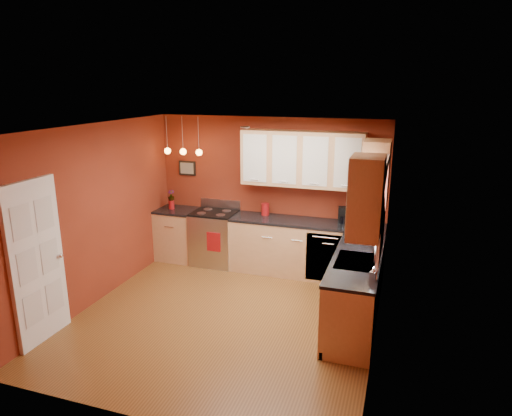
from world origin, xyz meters
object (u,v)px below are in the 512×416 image
(sink, at_px, (356,263))
(coffee_maker, at_px, (344,215))
(red_canister, at_px, (265,209))
(gas_range, at_px, (215,237))
(soap_pump, at_px, (373,274))

(sink, xyz_separation_m, coffee_maker, (-0.39, 1.62, 0.14))
(sink, xyz_separation_m, red_canister, (-1.73, 1.64, 0.13))
(gas_range, relative_size, soap_pump, 6.83)
(soap_pump, bearing_deg, red_canister, 131.99)
(gas_range, bearing_deg, red_canister, 9.15)
(sink, bearing_deg, coffee_maker, 103.37)
(sink, bearing_deg, soap_pump, -65.74)
(sink, xyz_separation_m, soap_pump, (0.25, -0.55, 0.11))
(red_canister, height_order, soap_pump, red_canister)
(coffee_maker, relative_size, soap_pump, 1.60)
(gas_range, distance_m, red_canister, 1.07)
(sink, bearing_deg, red_canister, 136.41)
(red_canister, distance_m, coffee_maker, 1.34)
(coffee_maker, bearing_deg, sink, -83.64)
(coffee_maker, xyz_separation_m, soap_pump, (0.63, -2.17, -0.04))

